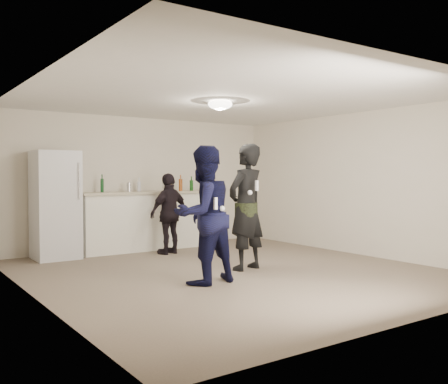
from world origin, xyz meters
TOP-DOWN VIEW (x-y plane):
  - floor at (0.00, 0.00)m, footprint 6.00×6.00m
  - ceiling at (0.00, 0.00)m, footprint 6.00×6.00m
  - wall_back at (0.00, 3.00)m, footprint 6.00×0.00m
  - wall_front at (0.00, -3.00)m, footprint 6.00×0.00m
  - wall_left at (-2.75, 0.00)m, footprint 0.00×6.00m
  - wall_right at (2.75, 0.00)m, footprint 0.00×6.00m
  - counter at (-0.02, 2.67)m, footprint 2.60×0.56m
  - counter_top at (-0.02, 2.67)m, footprint 2.68×0.64m
  - fridge at (-1.77, 2.60)m, footprint 0.70×0.70m
  - fridge_handle at (-1.49, 2.23)m, footprint 0.02×0.02m
  - ceiling_dome at (0.00, 0.30)m, footprint 0.36×0.36m
  - shaker at (-0.39, 2.71)m, footprint 0.08×0.08m
  - man at (-0.76, -0.43)m, footprint 0.95×0.78m
  - woman at (0.27, 0.01)m, footprint 0.76×0.59m
  - camo_shorts at (0.27, 0.01)m, footprint 0.34×0.34m
  - spectator at (0.04, 1.95)m, footprint 0.90×0.53m
  - remote_man at (-0.76, -0.71)m, footprint 0.04×0.04m
  - nunchuk_man at (-0.64, -0.68)m, footprint 0.07×0.07m
  - remote_woman at (0.27, -0.24)m, footprint 0.04×0.04m
  - nunchuk_woman at (0.17, -0.21)m, footprint 0.07×0.07m
  - bottle_cluster at (0.22, 2.63)m, footprint 1.80×0.33m

SIDE VIEW (x-z plane):
  - floor at x=0.00m, z-range 0.00..0.00m
  - counter at x=-0.02m, z-range 0.00..1.05m
  - spectator at x=0.04m, z-range 0.00..1.43m
  - camo_shorts at x=0.27m, z-range 0.71..0.99m
  - man at x=-0.76m, z-range 0.00..1.78m
  - fridge at x=-1.77m, z-range 0.00..1.80m
  - woman at x=0.27m, z-range 0.00..1.86m
  - nunchuk_man at x=-0.64m, z-range 0.95..1.01m
  - remote_man at x=-0.76m, z-range 0.98..1.12m
  - counter_top at x=-0.02m, z-range 1.05..1.09m
  - nunchuk_woman at x=0.17m, z-range 1.11..1.18m
  - shaker at x=-0.39m, z-range 1.09..1.26m
  - bottle_cluster at x=0.22m, z-range 1.07..1.32m
  - wall_back at x=0.00m, z-range -1.75..4.25m
  - wall_front at x=0.00m, z-range -1.75..4.25m
  - wall_left at x=-2.75m, z-range -1.75..4.25m
  - wall_right at x=2.75m, z-range -1.75..4.25m
  - remote_woman at x=0.27m, z-range 1.18..1.32m
  - fridge_handle at x=-1.49m, z-range 1.00..1.60m
  - ceiling_dome at x=0.00m, z-range 2.37..2.53m
  - ceiling at x=0.00m, z-range 2.50..2.50m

